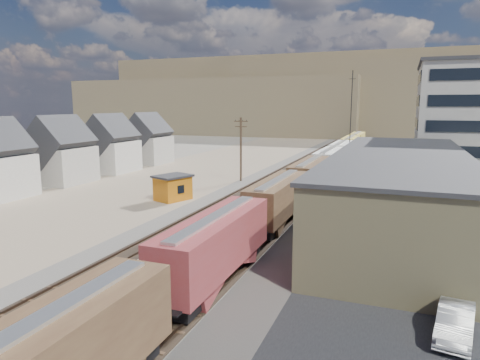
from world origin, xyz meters
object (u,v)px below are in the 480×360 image
(parked_car_white, at_px, (455,322))
(freight_train, at_px, (320,167))
(utility_pole_north, at_px, (241,148))
(maintenance_shed, at_px, (173,187))
(parked_car_blue, at_px, (476,173))

(parked_car_white, bearing_deg, freight_train, 118.84)
(freight_train, xyz_separation_m, utility_pole_north, (-12.30, -0.79, 2.50))
(freight_train, distance_m, maintenance_shed, 22.71)
(maintenance_shed, xyz_separation_m, parked_car_blue, (38.40, 31.90, -0.81))
(parked_car_white, xyz_separation_m, parked_car_blue, (8.47, 55.24, 0.03))
(utility_pole_north, relative_size, parked_car_white, 2.03)
(parked_car_white, bearing_deg, parked_car_blue, 90.27)
(freight_train, xyz_separation_m, maintenance_shed, (-15.54, -16.52, -1.14))
(freight_train, height_order, parked_car_blue, freight_train)
(freight_train, bearing_deg, maintenance_shed, -133.25)
(parked_car_white, bearing_deg, maintenance_shed, 151.05)
(utility_pole_north, bearing_deg, parked_car_white, -55.66)
(maintenance_shed, bearing_deg, utility_pole_north, 78.35)
(utility_pole_north, relative_size, maintenance_shed, 1.88)
(utility_pole_north, height_order, maintenance_shed, utility_pole_north)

